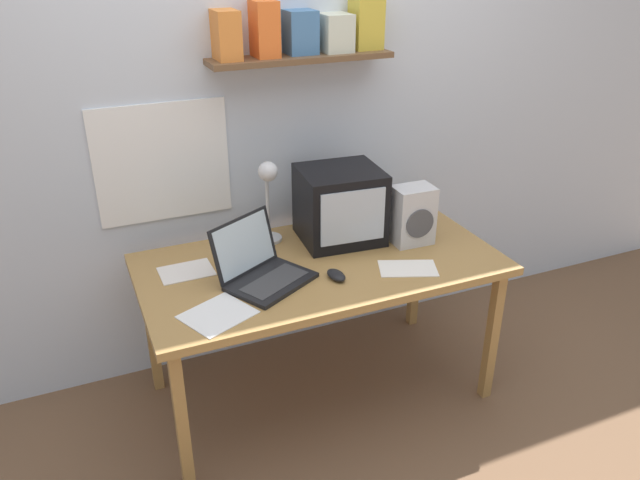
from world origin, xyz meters
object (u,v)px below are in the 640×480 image
at_px(space_heater, 413,215).
at_px(open_notebook, 218,315).
at_px(juice_glass, 419,205).
at_px(loose_paper_near_monitor, 408,268).
at_px(laptop, 259,266).
at_px(loose_paper_near_laptop, 389,219).
at_px(printed_handout, 186,271).
at_px(crt_monitor, 340,205).
at_px(desk_lamp, 268,191).
at_px(corner_desk, 320,273).
at_px(computer_mouse, 336,275).

distance_m(space_heater, open_notebook, 1.01).
xyz_separation_m(juice_glass, loose_paper_near_monitor, (-0.33, -0.45, -0.06)).
height_order(laptop, loose_paper_near_laptop, laptop).
relative_size(laptop, space_heater, 1.60).
relative_size(laptop, printed_handout, 1.93).
height_order(crt_monitor, open_notebook, crt_monitor).
relative_size(crt_monitor, loose_paper_near_monitor, 1.38).
bearing_deg(loose_paper_near_laptop, crt_monitor, -164.34).
relative_size(desk_lamp, open_notebook, 1.31).
distance_m(laptop, juice_glass, 0.97).
distance_m(crt_monitor, desk_lamp, 0.33).
bearing_deg(loose_paper_near_monitor, loose_paper_near_laptop, 69.93).
bearing_deg(printed_handout, laptop, -34.27).
distance_m(corner_desk, desk_lamp, 0.42).
height_order(crt_monitor, juice_glass, crt_monitor).
distance_m(computer_mouse, open_notebook, 0.52).
bearing_deg(loose_paper_near_monitor, laptop, 164.70).
bearing_deg(crt_monitor, space_heater, -25.77).
xyz_separation_m(corner_desk, laptop, (-0.29, -0.05, 0.12)).
xyz_separation_m(loose_paper_near_monitor, loose_paper_near_laptop, (0.17, 0.47, 0.00)).
bearing_deg(computer_mouse, loose_paper_near_laptop, 41.36).
xyz_separation_m(computer_mouse, open_notebook, (-0.51, -0.07, -0.01)).
distance_m(crt_monitor, open_notebook, 0.82).
bearing_deg(space_heater, printed_handout, 174.33).
bearing_deg(loose_paper_near_monitor, juice_glass, 54.14).
xyz_separation_m(corner_desk, loose_paper_near_monitor, (0.31, -0.21, 0.06)).
relative_size(corner_desk, desk_lamp, 3.89).
height_order(corner_desk, loose_paper_near_monitor, loose_paper_near_monitor).
xyz_separation_m(corner_desk, juice_glass, (0.64, 0.24, 0.12)).
height_order(juice_glass, loose_paper_near_monitor, juice_glass).
height_order(juice_glass, space_heater, space_heater).
distance_m(laptop, printed_handout, 0.32).
bearing_deg(space_heater, desk_lamp, 159.60).
bearing_deg(crt_monitor, computer_mouse, -112.26).
xyz_separation_m(laptop, desk_lamp, (0.15, 0.29, 0.20)).
bearing_deg(crt_monitor, desk_lamp, 171.54).
relative_size(loose_paper_near_monitor, printed_handout, 1.25).
relative_size(open_notebook, loose_paper_near_laptop, 0.96).
bearing_deg(printed_handout, desk_lamp, 15.47).
distance_m(desk_lamp, space_heater, 0.65).
distance_m(desk_lamp, open_notebook, 0.66).
distance_m(loose_paper_near_monitor, printed_handout, 0.92).
bearing_deg(loose_paper_near_laptop, corner_desk, -151.81).
bearing_deg(open_notebook, printed_handout, 95.40).
xyz_separation_m(crt_monitor, printed_handout, (-0.72, -0.04, -0.16)).
bearing_deg(loose_paper_near_laptop, juice_glass, -6.90).
bearing_deg(open_notebook, juice_glass, 22.62).
distance_m(corner_desk, loose_paper_near_laptop, 0.55).
distance_m(space_heater, loose_paper_near_monitor, 0.29).
distance_m(desk_lamp, loose_paper_near_laptop, 0.67).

